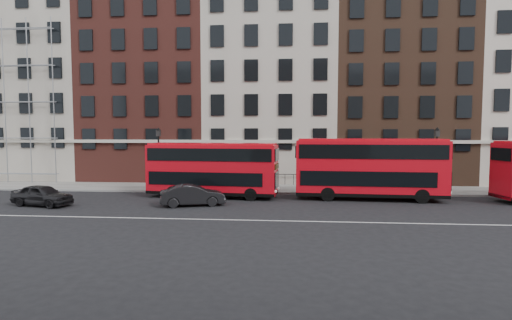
# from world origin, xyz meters

# --- Properties ---
(ground) EXTENTS (120.00, 120.00, 0.00)m
(ground) POSITION_xyz_m (0.00, 0.00, 0.00)
(ground) COLOR black
(ground) RESTS_ON ground
(pavement) EXTENTS (80.00, 5.00, 0.15)m
(pavement) POSITION_xyz_m (0.00, 10.50, 0.07)
(pavement) COLOR gray
(pavement) RESTS_ON ground
(kerb) EXTENTS (80.00, 0.30, 0.16)m
(kerb) POSITION_xyz_m (0.00, 8.00, 0.08)
(kerb) COLOR gray
(kerb) RESTS_ON ground
(road_centre_line) EXTENTS (70.00, 0.12, 0.01)m
(road_centre_line) POSITION_xyz_m (0.00, -2.00, 0.01)
(road_centre_line) COLOR white
(road_centre_line) RESTS_ON ground
(building_terrace) EXTENTS (64.00, 11.95, 22.00)m
(building_terrace) POSITION_xyz_m (-0.31, 17.88, 10.24)
(building_terrace) COLOR #AFA697
(building_terrace) RESTS_ON ground
(bus_b) EXTENTS (10.25, 3.31, 4.23)m
(bus_b) POSITION_xyz_m (-3.96, 5.84, 2.27)
(bus_b) COLOR red
(bus_b) RESTS_ON ground
(bus_c) EXTENTS (11.05, 3.18, 4.59)m
(bus_c) POSITION_xyz_m (7.99, 5.84, 2.46)
(bus_c) COLOR red
(bus_c) RESTS_ON ground
(car_rear) EXTENTS (4.60, 2.64, 1.47)m
(car_rear) POSITION_xyz_m (-14.94, 1.27, 0.74)
(car_rear) COLOR black
(car_rear) RESTS_ON ground
(car_front) EXTENTS (4.68, 2.81, 1.46)m
(car_front) POSITION_xyz_m (-4.59, 2.23, 0.73)
(car_front) COLOR black
(car_front) RESTS_ON ground
(lamp_post_left) EXTENTS (0.44, 0.44, 5.33)m
(lamp_post_left) POSITION_xyz_m (-9.17, 8.74, 3.08)
(lamp_post_left) COLOR black
(lamp_post_left) RESTS_ON pavement
(lamp_post_right) EXTENTS (0.44, 0.44, 5.33)m
(lamp_post_right) POSITION_xyz_m (13.76, 8.40, 3.08)
(lamp_post_right) COLOR black
(lamp_post_right) RESTS_ON pavement
(iron_railings) EXTENTS (6.60, 0.06, 1.00)m
(iron_railings) POSITION_xyz_m (0.00, 12.70, 0.65)
(iron_railings) COLOR black
(iron_railings) RESTS_ON pavement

